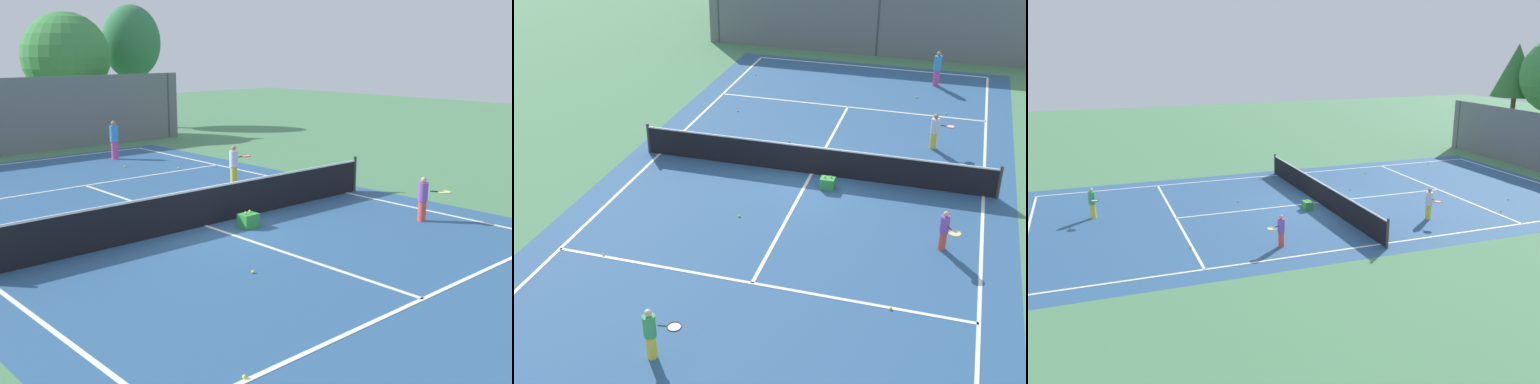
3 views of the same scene
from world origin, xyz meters
TOP-DOWN VIEW (x-y plane):
  - ground_plane at (0.00, 0.00)m, footprint 80.00×80.00m
  - court_surface at (0.00, 0.00)m, footprint 13.00×25.00m
  - tennis_net at (0.00, 0.00)m, footprint 11.90×0.10m
  - tree_2 at (4.90, 17.46)m, footprint 4.33×4.33m
  - tree_3 at (9.49, 18.85)m, footprint 3.34×2.86m
  - player_0 at (3.70, 3.24)m, footprint 0.85×0.34m
  - player_1 at (3.26, 10.19)m, footprint 0.33×0.33m
  - player_2 at (4.47, -3.45)m, footprint 0.63×0.80m
  - ball_crate at (0.72, -0.85)m, footprint 0.45×0.37m
  - tennis_ball_0 at (-1.39, -3.37)m, footprint 0.07×0.07m
  - tennis_ball_1 at (-1.27, 1.61)m, footprint 0.07×0.07m
  - tennis_ball_2 at (-1.40, 2.29)m, footprint 0.07×0.07m
  - tennis_ball_3 at (2.61, 8.33)m, footprint 0.07×0.07m
  - tennis_ball_6 at (3.93, 6.75)m, footprint 0.07×0.07m
  - tennis_ball_7 at (-1.13, 0.18)m, footprint 0.07×0.07m
  - tennis_ball_8 at (-4.21, -6.35)m, footprint 0.07×0.07m

SIDE VIEW (x-z plane):
  - ground_plane at x=0.00m, z-range 0.00..0.00m
  - court_surface at x=0.00m, z-range 0.00..0.01m
  - tennis_ball_0 at x=-1.39m, z-range 0.00..0.07m
  - tennis_ball_1 at x=-1.27m, z-range 0.00..0.07m
  - tennis_ball_2 at x=-1.40m, z-range 0.00..0.07m
  - tennis_ball_3 at x=2.61m, z-range 0.00..0.07m
  - tennis_ball_6 at x=3.93m, z-range 0.00..0.07m
  - tennis_ball_7 at x=-1.13m, z-range 0.00..0.07m
  - tennis_ball_8 at x=-4.21m, z-range 0.00..0.07m
  - ball_crate at x=0.72m, z-range -0.03..0.40m
  - tennis_net at x=0.00m, z-range -0.04..1.06m
  - player_2 at x=4.47m, z-range 0.03..1.20m
  - player_0 at x=3.70m, z-range 0.03..1.33m
  - player_1 at x=3.26m, z-range 0.02..1.57m
  - tree_2 at x=4.90m, z-range 0.89..7.04m
  - tree_3 at x=9.49m, z-range 1.30..8.02m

